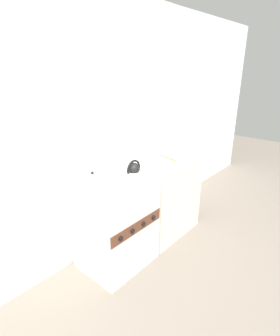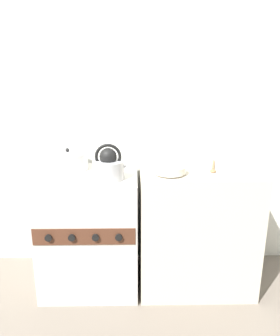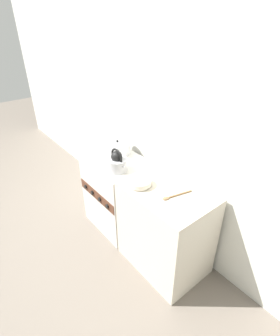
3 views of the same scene
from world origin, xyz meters
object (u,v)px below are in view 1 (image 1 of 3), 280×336
stove (116,225)px  kettle (134,175)px  enamel_bowl (162,166)px  cooking_pot (93,181)px

stove → kettle: size_ratio=3.43×
kettle → enamel_bowl: (0.39, -0.03, -0.01)m
kettle → cooking_pot: bearing=144.2°
cooking_pot → kettle: bearing=-35.8°
stove → cooking_pot: (-0.15, 0.12, 0.48)m
kettle → stove: bearing=147.5°
cooking_pot → enamel_bowl: size_ratio=1.41×
enamel_bowl → stove: bearing=166.6°
stove → cooking_pot: 0.52m
kettle → cooking_pot: kettle is taller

